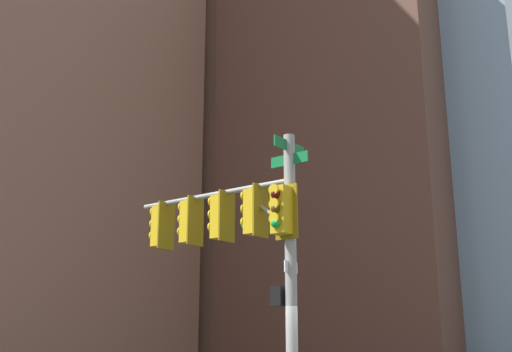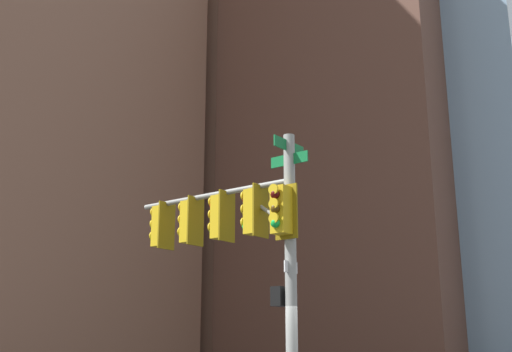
% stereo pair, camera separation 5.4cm
% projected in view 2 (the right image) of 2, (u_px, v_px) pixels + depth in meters
% --- Properties ---
extents(signal_pole_assembly, '(1.37, 4.86, 6.15)m').
position_uv_depth(signal_pole_assembly, '(239.00, 233.00, 14.07)').
color(signal_pole_assembly, gray).
rests_on(signal_pole_assembly, ground_plane).
extents(building_brick_nearside, '(26.03, 15.86, 53.87)m').
position_uv_depth(building_brick_nearside, '(29.00, 14.00, 49.87)').
color(building_brick_nearside, '#845B47').
rests_on(building_brick_nearside, ground_plane).
extents(building_brick_midblock, '(20.42, 18.52, 37.11)m').
position_uv_depth(building_brick_midblock, '(358.00, 161.00, 59.48)').
color(building_brick_midblock, brown).
rests_on(building_brick_midblock, ground_plane).
extents(building_glass_tower, '(24.76, 30.19, 69.89)m').
position_uv_depth(building_glass_tower, '(379.00, 42.00, 71.71)').
color(building_glass_tower, '#7A99B2').
rests_on(building_glass_tower, ground_plane).
extents(building_brick_farside, '(20.19, 15.36, 35.57)m').
position_uv_depth(building_brick_farside, '(243.00, 186.00, 65.74)').
color(building_brick_farside, '#845B47').
rests_on(building_brick_farside, ground_plane).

